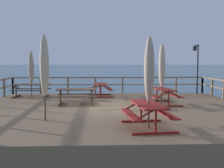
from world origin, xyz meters
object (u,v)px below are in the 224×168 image
object	(u,v)px
picnic_table_mid_right	(148,110)
picnic_table_mid_centre	(76,93)
patio_umbrella_short_front	(162,66)
lamp_post_hooked	(197,61)
picnic_table_front_left	(31,87)
patio_umbrella_tall_back_left	(149,70)
patio_umbrella_short_mid	(31,68)
picnic_table_back_left	(162,93)
patio_umbrella_tall_mid_left	(44,66)
picnic_table_front_right	(100,87)

from	to	relation	value
picnic_table_mid_right	picnic_table_mid_centre	bearing A→B (deg)	118.56
patio_umbrella_short_front	lamp_post_hooked	xyz separation A→B (m)	(3.15, 4.12, 0.23)
picnic_table_mid_centre	patio_umbrella_short_front	xyz separation A→B (m)	(4.18, -0.11, 1.32)
picnic_table_front_left	patio_umbrella_tall_back_left	distance (m)	9.85
patio_umbrella_tall_back_left	lamp_post_hooked	xyz separation A→B (m)	(4.64, 8.98, 0.29)
patio_umbrella_short_mid	picnic_table_mid_right	bearing A→B (deg)	-54.76
picnic_table_back_left	patio_umbrella_short_mid	bearing A→B (deg)	157.09
picnic_table_mid_right	patio_umbrella_tall_mid_left	world-z (taller)	patio_umbrella_tall_mid_left
picnic_table_mid_centre	patio_umbrella_short_mid	world-z (taller)	patio_umbrella_short_mid
picnic_table_mid_centre	picnic_table_back_left	bearing A→B (deg)	-0.81
picnic_table_front_right	patio_umbrella_short_mid	xyz separation A→B (m)	(-4.06, -0.21, 1.16)
picnic_table_mid_right	picnic_table_front_left	bearing A→B (deg)	125.25
patio_umbrella_tall_back_left	lamp_post_hooked	bearing A→B (deg)	62.68
patio_umbrella_short_mid	lamp_post_hooked	world-z (taller)	lamp_post_hooked
patio_umbrella_tall_mid_left	patio_umbrella_short_front	bearing A→B (deg)	36.07
picnic_table_mid_right	picnic_table_back_left	bearing A→B (deg)	72.19
patio_umbrella_short_front	lamp_post_hooked	bearing A→B (deg)	52.56
patio_umbrella_short_front	patio_umbrella_tall_back_left	xyz separation A→B (m)	(-1.49, -4.86, -0.06)
picnic_table_front_left	patio_umbrella_tall_back_left	bearing A→B (deg)	-54.82
picnic_table_front_right	patio_umbrella_tall_mid_left	bearing A→B (deg)	-105.85
patio_umbrella_tall_mid_left	patio_umbrella_short_front	size ratio (longest dim) A/B	1.03
picnic_table_mid_right	patio_umbrella_tall_mid_left	xyz separation A→B (m)	(-3.44, 1.20, 1.37)
picnic_table_front_left	patio_umbrella_tall_back_left	xyz separation A→B (m)	(5.63, -7.99, 1.26)
patio_umbrella_tall_back_left	picnic_table_front_left	bearing A→B (deg)	125.18
picnic_table_front_right	picnic_table_front_left	distance (m)	4.12
patio_umbrella_short_front	patio_umbrella_tall_back_left	world-z (taller)	patio_umbrella_short_front
picnic_table_mid_right	patio_umbrella_short_mid	size ratio (longest dim) A/B	0.81
picnic_table_mid_right	patio_umbrella_short_front	world-z (taller)	patio_umbrella_short_front
picnic_table_back_left	picnic_table_mid_centre	size ratio (longest dim) A/B	1.17
picnic_table_mid_centre	patio_umbrella_short_front	world-z (taller)	patio_umbrella_short_front
patio_umbrella_short_front	lamp_post_hooked	distance (m)	5.19
picnic_table_mid_centre	patio_umbrella_tall_mid_left	size ratio (longest dim) A/B	0.65
picnic_table_mid_right	patio_umbrella_tall_back_left	world-z (taller)	patio_umbrella_tall_back_left
picnic_table_mid_right	lamp_post_hooked	xyz separation A→B (m)	(4.66, 8.93, 1.55)
picnic_table_mid_centre	lamp_post_hooked	xyz separation A→B (m)	(7.34, 4.01, 1.55)
picnic_table_back_left	patio_umbrella_tall_back_left	bearing A→B (deg)	-107.38
picnic_table_front_left	patio_umbrella_tall_mid_left	bearing A→B (deg)	-72.18
patio_umbrella_short_mid	patio_umbrella_tall_back_left	world-z (taller)	patio_umbrella_tall_back_left
patio_umbrella_short_mid	lamp_post_hooked	bearing A→B (deg)	5.94
picnic_table_front_right	patio_umbrella_tall_back_left	xyz separation A→B (m)	(1.51, -8.13, 1.27)
patio_umbrella_tall_mid_left	patio_umbrella_tall_back_left	distance (m)	3.69
picnic_table_front_right	patio_umbrella_short_mid	distance (m)	4.23
picnic_table_mid_right	patio_umbrella_short_mid	distance (m)	9.69
patio_umbrella_tall_back_left	lamp_post_hooked	size ratio (longest dim) A/B	0.90
patio_umbrella_short_front	patio_umbrella_tall_back_left	size ratio (longest dim) A/B	1.03
patio_umbrella_tall_mid_left	patio_umbrella_tall_back_left	xyz separation A→B (m)	(3.47, -1.25, -0.11)
picnic_table_front_right	picnic_table_mid_right	size ratio (longest dim) A/B	0.82
picnic_table_front_left	picnic_table_front_right	bearing A→B (deg)	1.97
picnic_table_back_left	picnic_table_front_left	bearing A→B (deg)	156.75
picnic_table_front_right	patio_umbrella_short_front	distance (m)	4.63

